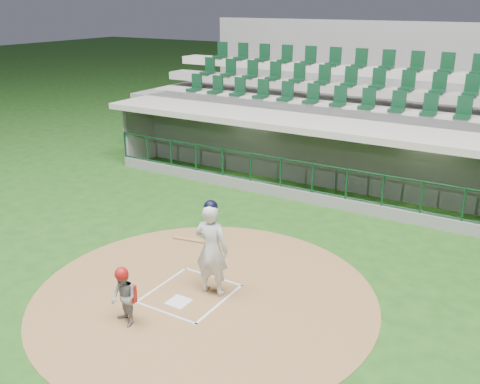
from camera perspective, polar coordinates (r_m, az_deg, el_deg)
The scene contains 8 objects.
ground at distance 11.73m, azimuth -4.44°, elevation -10.17°, with size 120.00×120.00×0.00m, color #1C4814.
dirt_circle at distance 11.44m, azimuth -3.78°, elevation -10.97°, with size 7.20×7.20×0.01m, color brown.
home_plate at distance 11.24m, azimuth -6.55°, elevation -11.57°, with size 0.43×0.43×0.02m, color silver.
batter_box_chalk at distance 11.52m, azimuth -5.32°, elevation -10.72°, with size 1.55×1.80×0.01m.
dugout_structure at distance 17.72m, azimuth 11.05°, elevation 3.43°, with size 16.40×3.70×3.00m.
seating_deck at distance 20.52m, azimuth 13.45°, elevation 6.84°, with size 17.00×6.72×5.15m.
batter at distance 11.05m, azimuth -3.07°, elevation -6.00°, with size 0.93×0.92×2.09m.
catcher at distance 10.45m, azimuth -12.31°, elevation -10.82°, with size 0.67×0.60×1.21m.
Camera 1 is at (6.00, -8.21, 5.86)m, focal length 40.00 mm.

